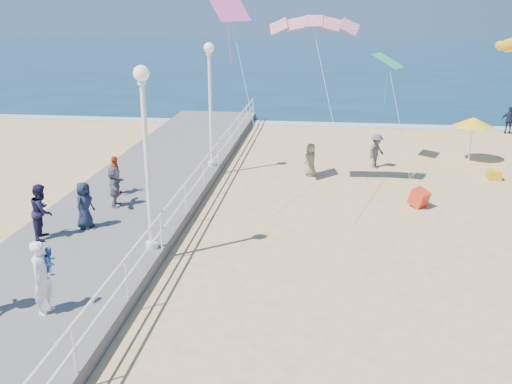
# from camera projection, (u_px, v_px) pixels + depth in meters

# --- Properties ---
(ground) EXTENTS (160.00, 160.00, 0.00)m
(ground) POSITION_uv_depth(u_px,v_px,m) (334.00, 270.00, 16.35)
(ground) COLOR #E0B975
(ground) RESTS_ON ground
(ocean) EXTENTS (160.00, 90.00, 0.05)m
(ocean) POSITION_uv_depth(u_px,v_px,m) (331.00, 58.00, 77.53)
(ocean) COLOR #0B2E46
(ocean) RESTS_ON ground
(surf_line) EXTENTS (160.00, 1.20, 0.04)m
(surf_line) POSITION_uv_depth(u_px,v_px,m) (332.00, 124.00, 35.64)
(surf_line) COLOR white
(surf_line) RESTS_ON ground
(boardwalk) EXTENTS (5.00, 44.00, 0.40)m
(boardwalk) POSITION_uv_depth(u_px,v_px,m) (83.00, 250.00, 17.17)
(boardwalk) COLOR slate
(boardwalk) RESTS_ON ground
(railing) EXTENTS (0.05, 42.00, 0.55)m
(railing) POSITION_uv_depth(u_px,v_px,m) (161.00, 222.00, 16.55)
(railing) COLOR white
(railing) RESTS_ON boardwalk
(lamp_post_mid) EXTENTS (0.44, 0.44, 5.32)m
(lamp_post_mid) POSITION_uv_depth(u_px,v_px,m) (145.00, 140.00, 15.82)
(lamp_post_mid) COLOR white
(lamp_post_mid) RESTS_ON boardwalk
(lamp_post_far) EXTENTS (0.44, 0.44, 5.32)m
(lamp_post_far) POSITION_uv_depth(u_px,v_px,m) (210.00, 92.00, 24.29)
(lamp_post_far) COLOR white
(lamp_post_far) RESTS_ON boardwalk
(woman_holding_toddler) EXTENTS (0.51, 0.71, 1.79)m
(woman_holding_toddler) POSITION_uv_depth(u_px,v_px,m) (43.00, 277.00, 13.10)
(woman_holding_toddler) COLOR white
(woman_holding_toddler) RESTS_ON boardwalk
(toddler_held) EXTENTS (0.33, 0.39, 0.74)m
(toddler_held) POSITION_uv_depth(u_px,v_px,m) (50.00, 262.00, 13.12)
(toddler_held) COLOR blue
(toddler_held) RESTS_ON boardwalk
(spectator_3) EXTENTS (0.37, 0.87, 1.47)m
(spectator_3) POSITION_uv_depth(u_px,v_px,m) (115.00, 175.00, 21.38)
(spectator_3) COLOR red
(spectator_3) RESTS_ON boardwalk
(spectator_4) EXTENTS (0.63, 0.83, 1.53)m
(spectator_4) POSITION_uv_depth(u_px,v_px,m) (84.00, 205.00, 18.15)
(spectator_4) COLOR #182235
(spectator_4) RESTS_ON boardwalk
(spectator_5) EXTENTS (0.67, 1.41, 1.47)m
(spectator_5) POSITION_uv_depth(u_px,v_px,m) (115.00, 186.00, 20.09)
(spectator_5) COLOR slate
(spectator_5) RESTS_ON boardwalk
(spectator_7) EXTENTS (0.82, 0.96, 1.72)m
(spectator_7) POSITION_uv_depth(u_px,v_px,m) (42.00, 211.00, 17.35)
(spectator_7) COLOR #1C1835
(spectator_7) RESTS_ON boardwalk
(beach_walker_a) EXTENTS (1.08, 1.16, 1.57)m
(beach_walker_a) POSITION_uv_depth(u_px,v_px,m) (376.00, 151.00, 26.26)
(beach_walker_a) COLOR #4F4F53
(beach_walker_a) RESTS_ON ground
(beach_walker_b) EXTENTS (0.95, 0.47, 1.57)m
(beach_walker_b) POSITION_uv_depth(u_px,v_px,m) (509.00, 120.00, 33.07)
(beach_walker_b) COLOR #1A2239
(beach_walker_b) RESTS_ON ground
(beach_walker_c) EXTENTS (0.75, 0.85, 1.46)m
(beach_walker_c) POSITION_uv_depth(u_px,v_px,m) (311.00, 160.00, 25.01)
(beach_walker_c) COLOR #818159
(beach_walker_c) RESTS_ON ground
(box_kite) EXTENTS (0.89, 0.88, 0.74)m
(box_kite) POSITION_uv_depth(u_px,v_px,m) (419.00, 200.00, 21.28)
(box_kite) COLOR red
(box_kite) RESTS_ON ground
(beach_umbrella) EXTENTS (1.90, 1.90, 2.14)m
(beach_umbrella) POSITION_uv_depth(u_px,v_px,m) (473.00, 122.00, 26.96)
(beach_umbrella) COLOR white
(beach_umbrella) RESTS_ON ground
(beach_chair_left) EXTENTS (0.55, 0.55, 0.40)m
(beach_chair_left) POSITION_uv_depth(u_px,v_px,m) (494.00, 175.00, 24.65)
(beach_chair_left) COLOR gold
(beach_chair_left) RESTS_ON ground
(kite_parafoil) EXTENTS (3.42, 0.94, 0.65)m
(kite_parafoil) POSITION_uv_depth(u_px,v_px,m) (314.00, 21.00, 21.23)
(kite_parafoil) COLOR red
(kite_diamond_pink) EXTENTS (1.66, 1.69, 1.03)m
(kite_diamond_pink) POSITION_uv_depth(u_px,v_px,m) (229.00, 7.00, 21.03)
(kite_diamond_pink) COLOR #F158A3
(kite_diamond_green) EXTENTS (1.56, 1.64, 0.63)m
(kite_diamond_green) POSITION_uv_depth(u_px,v_px,m) (388.00, 61.00, 25.90)
(kite_diamond_green) COLOR #27B765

